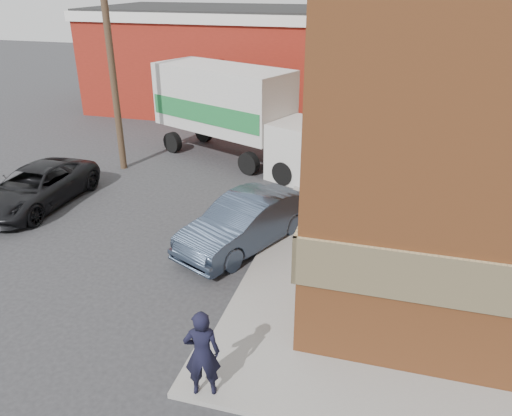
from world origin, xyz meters
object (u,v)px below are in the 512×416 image
Objects in this scene: warehouse at (239,59)px; box_truck at (237,109)px; man at (202,353)px; sedan at (246,222)px; utility_pole at (110,47)px; suv_a at (36,187)px.

warehouse is 9.21m from box_truck.
man reaches higher than sedan.
man is 13.27m from box_truck.
utility_pole is 9.16m from sedan.
suv_a is at bearing -99.30° from warehouse.
warehouse reaches higher than suv_a.
warehouse reaches higher than man.
man is at bearing -55.98° from sedan.
man is at bearing -35.54° from suv_a.
suv_a is (-0.97, -4.07, -4.08)m from utility_pole.
utility_pole reaches higher than sedan.
suv_a is (-7.67, 0.73, -0.08)m from sedan.
sedan is (6.70, -4.80, -4.00)m from utility_pole.
utility_pole is 1.99× the size of sedan.
man is (6.14, -21.55, -1.79)m from warehouse.
utility_pole is 1.12× the size of box_truck.
man is at bearing -54.09° from utility_pole.
warehouse is at bearing 129.80° from box_truck.
warehouse is 11.27m from utility_pole.
box_truck is (-2.51, 7.01, 1.46)m from sedan.
sedan is 7.70m from suv_a.
sedan is at bearing -4.03° from suv_a.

